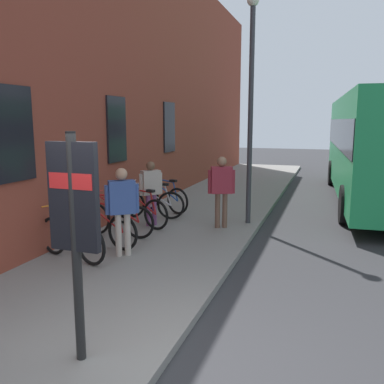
{
  "coord_description": "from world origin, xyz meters",
  "views": [
    {
      "loc": [
        -3.63,
        -1.55,
        2.62
      ],
      "look_at": [
        3.9,
        0.98,
        1.24
      ],
      "focal_mm": 38.61,
      "sensor_mm": 36.0,
      "label": 1
    }
  ],
  "objects": [
    {
      "name": "ground",
      "position": [
        6.0,
        -1.0,
        0.0
      ],
      "size": [
        60.0,
        60.0,
        0.0
      ],
      "primitive_type": "plane",
      "color": "#2D2D30"
    },
    {
      "name": "pedestrian_by_facade",
      "position": [
        3.0,
        2.03,
        1.13
      ],
      "size": [
        0.47,
        0.52,
        1.65
      ],
      "color": "#B2A599",
      "rests_on": "sidewalk_pavement"
    },
    {
      "name": "bicycle_under_window",
      "position": [
        4.1,
        2.76,
        0.51
      ],
      "size": [
        0.48,
        1.77,
        0.97
      ],
      "color": "black",
      "rests_on": "sidewalk_pavement"
    },
    {
      "name": "bicycle_mid_rack",
      "position": [
        2.49,
        2.81,
        0.51
      ],
      "size": [
        0.65,
        1.71,
        0.97
      ],
      "color": "black",
      "rests_on": "sidewalk_pavement"
    },
    {
      "name": "station_facade",
      "position": [
        8.99,
        3.8,
        3.9
      ],
      "size": [
        22.0,
        0.65,
        7.81
      ],
      "color": "brown",
      "rests_on": "ground"
    },
    {
      "name": "transit_info_sign",
      "position": [
        -0.19,
        0.85,
        1.72
      ],
      "size": [
        0.1,
        0.55,
        2.4
      ],
      "color": "black",
      "rests_on": "sidewalk_pavement"
    },
    {
      "name": "bicycle_by_door",
      "position": [
        6.74,
        2.77,
        0.51
      ],
      "size": [
        0.71,
        1.69,
        0.97
      ],
      "color": "black",
      "rests_on": "sidewalk_pavement"
    },
    {
      "name": "pedestrian_near_bus",
      "position": [
        5.57,
        0.82,
        1.15
      ],
      "size": [
        0.4,
        0.6,
        1.68
      ],
      "color": "brown",
      "rests_on": "sidewalk_pavement"
    },
    {
      "name": "city_bus",
      "position": [
        10.82,
        -3.0,
        1.92
      ],
      "size": [
        10.61,
        3.04,
        3.35
      ],
      "color": "#1E8C4C",
      "rests_on": "ground"
    },
    {
      "name": "pedestrian_crossing_street",
      "position": [
        5.24,
        2.46,
        1.07
      ],
      "size": [
        0.48,
        0.46,
        1.55
      ],
      "color": "#723F72",
      "rests_on": "sidewalk_pavement"
    },
    {
      "name": "bicycle_end_of_row",
      "position": [
        5.03,
        2.69,
        0.51
      ],
      "size": [
        0.64,
        1.72,
        0.97
      ],
      "color": "black",
      "rests_on": "sidewalk_pavement"
    },
    {
      "name": "street_lamp",
      "position": [
        6.23,
        0.3,
        3.27
      ],
      "size": [
        0.28,
        0.28,
        5.33
      ],
      "color": "#333338",
      "rests_on": "sidewalk_pavement"
    },
    {
      "name": "bicycle_beside_lamp",
      "position": [
        5.9,
        2.76,
        0.51
      ],
      "size": [
        0.48,
        1.76,
        0.97
      ],
      "color": "black",
      "rests_on": "sidewalk_pavement"
    },
    {
      "name": "sidewalk_pavement",
      "position": [
        8.0,
        1.75,
        0.06
      ],
      "size": [
        24.0,
        3.5,
        0.12
      ],
      "primitive_type": "cube",
      "color": "gray",
      "rests_on": "ground"
    },
    {
      "name": "bicycle_leaning_wall",
      "position": [
        3.37,
        2.69,
        0.51
      ],
      "size": [
        0.53,
        1.75,
        0.97
      ],
      "color": "black",
      "rests_on": "sidewalk_pavement"
    }
  ]
}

